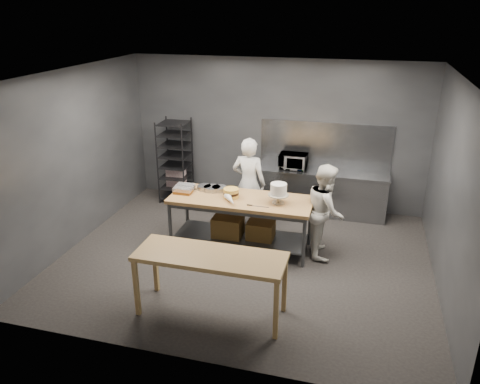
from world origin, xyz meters
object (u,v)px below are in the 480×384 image
object	(u,v)px
near_counter	(210,260)
speed_rack	(175,161)
work_table	(241,217)
layer_cake	(231,193)
frosted_cake_stand	(279,191)
chef_right	(325,210)
microwave	(293,161)
chef_behind	(249,184)

from	to	relation	value
near_counter	speed_rack	xyz separation A→B (m)	(-2.01, 3.66, 0.04)
work_table	layer_cake	size ratio (longest dim) A/B	9.28
speed_rack	near_counter	bearing A→B (deg)	-61.22
work_table	frosted_cake_stand	world-z (taller)	frosted_cake_stand
chef_right	frosted_cake_stand	size ratio (longest dim) A/B	4.62
work_table	layer_cake	xyz separation A→B (m)	(-0.17, -0.01, 0.43)
work_table	microwave	distance (m)	1.97
near_counter	layer_cake	xyz separation A→B (m)	(-0.27, 1.90, 0.19)
speed_rack	chef_behind	xyz separation A→B (m)	(1.83, -0.91, 0.01)
near_counter	chef_right	world-z (taller)	chef_right
near_counter	chef_behind	bearing A→B (deg)	93.60
chef_behind	frosted_cake_stand	bearing A→B (deg)	133.79
chef_right	work_table	bearing A→B (deg)	87.47
chef_right	frosted_cake_stand	bearing A→B (deg)	96.15
near_counter	chef_behind	xyz separation A→B (m)	(-0.17, 2.75, 0.06)
chef_behind	layer_cake	bearing A→B (deg)	88.19
near_counter	layer_cake	bearing A→B (deg)	98.00
chef_behind	microwave	bearing A→B (deg)	-119.09
chef_right	speed_rack	bearing A→B (deg)	55.36
layer_cake	speed_rack	bearing A→B (deg)	134.81
speed_rack	chef_right	size ratio (longest dim) A/B	1.11
frosted_cake_stand	layer_cake	xyz separation A→B (m)	(-0.81, 0.03, -0.14)
speed_rack	layer_cake	distance (m)	2.47
work_table	chef_behind	size ratio (longest dim) A/B	1.38
frosted_cake_stand	work_table	bearing A→B (deg)	175.96
microwave	frosted_cake_stand	bearing A→B (deg)	-88.14
speed_rack	chef_behind	distance (m)	2.05
speed_rack	chef_right	bearing A→B (deg)	-25.54
near_counter	speed_rack	distance (m)	4.17
work_table	layer_cake	distance (m)	0.46
work_table	chef_right	world-z (taller)	chef_right
layer_cake	frosted_cake_stand	bearing A→B (deg)	-2.42
speed_rack	layer_cake	xyz separation A→B (m)	(1.74, -1.75, 0.14)
speed_rack	chef_right	xyz separation A→B (m)	(3.31, -1.58, -0.07)
work_table	speed_rack	bearing A→B (deg)	137.69
microwave	layer_cake	size ratio (longest dim) A/B	2.10
chef_behind	microwave	xyz separation A→B (m)	(0.66, 0.99, 0.18)
near_counter	microwave	distance (m)	3.77
chef_right	near_counter	bearing A→B (deg)	138.84
microwave	chef_right	bearing A→B (deg)	-63.85
work_table	chef_behind	bearing A→B (deg)	95.38
layer_cake	chef_behind	bearing A→B (deg)	83.62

